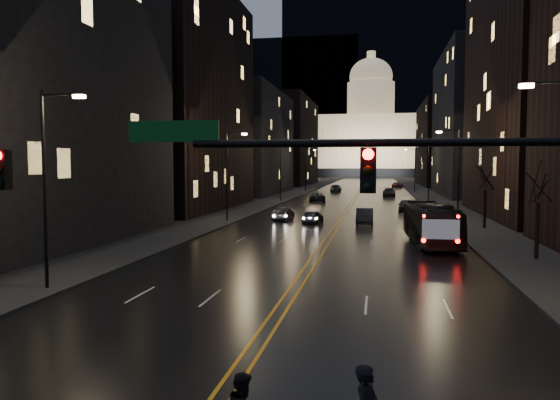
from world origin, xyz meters
The scene contains 32 objects.
road centered at (0.00, 130.00, 0.01)m, with size 20.00×320.00×0.02m, color black.
sidewalk_left centered at (-14.00, 130.00, 0.08)m, with size 8.00×320.00×0.16m, color black.
sidewalk_right centered at (14.00, 130.00, 0.08)m, with size 8.00×320.00×0.16m, color black.
center_line centered at (0.00, 130.00, 0.03)m, with size 0.62×320.00×0.01m, color orange.
building_left_near centered at (-21.00, 22.00, 11.00)m, with size 12.00×28.00×22.00m, color black.
building_left_mid centered at (-21.00, 54.00, 14.00)m, with size 12.00×30.00×28.00m, color black.
building_left_far centered at (-21.00, 92.00, 10.00)m, with size 12.00×34.00×20.00m, color black.
building_left_dist centered at (-21.00, 140.00, 12.00)m, with size 12.00×40.00×24.00m, color black.
building_right_tall centered at (21.00, 50.00, 19.00)m, with size 12.00×30.00×38.00m, color black.
building_right_mid centered at (21.00, 92.00, 13.00)m, with size 12.00×34.00×26.00m, color black.
building_right_dist centered at (21.00, 140.00, 11.00)m, with size 12.00×40.00×22.00m, color black.
mountain_ridge centered at (40.00, 380.00, 65.00)m, with size 520.00×60.00×130.00m, color black.
capitol centered at (0.00, 250.00, 17.15)m, with size 90.00×50.00×58.50m.
traffic_signal centered at (5.91, 0.00, 5.10)m, with size 17.29×0.45×7.00m.
streetlamp_left_near centered at (-10.81, 10.00, 5.08)m, with size 2.13×0.25×9.00m.
streetlamp_right_mid centered at (10.81, 40.00, 5.08)m, with size 2.13×0.25×9.00m.
streetlamp_left_mid centered at (-10.81, 40.00, 5.08)m, with size 2.13×0.25×9.00m.
streetlamp_right_far centered at (10.81, 70.00, 5.08)m, with size 2.13×0.25×9.00m.
streetlamp_left_far centered at (-10.81, 70.00, 5.08)m, with size 2.13×0.25×9.00m.
streetlamp_right_dist centered at (10.81, 100.00, 5.08)m, with size 2.13×0.25×9.00m.
streetlamp_left_dist centered at (-10.81, 100.00, 5.08)m, with size 2.13×0.25×9.00m.
tree_right_mid centered at (13.00, 22.00, 4.53)m, with size 2.40×2.40×6.65m.
tree_right_far centered at (13.00, 38.00, 4.53)m, with size 2.40×2.40×6.65m.
bus centered at (7.50, 27.88, 1.48)m, with size 2.49×10.63×2.96m, color black.
oncoming_car_a centered at (-2.50, 40.34, 0.67)m, with size 1.57×3.91×1.33m, color black.
oncoming_car_b centered at (-5.71, 42.26, 0.68)m, with size 1.43×4.11×1.35m, color black.
oncoming_car_c centered at (-5.42, 71.14, 0.73)m, with size 2.41×5.22×1.45m, color black.
oncoming_car_d centered at (-4.95, 102.63, 0.75)m, with size 2.11×5.20×1.51m, color black.
receding_car_a centered at (2.50, 40.48, 0.76)m, with size 1.61×4.62×1.52m, color black.
receding_car_b centered at (7.11, 54.16, 0.82)m, with size 1.94×4.82×1.64m, color black.
receding_car_c centered at (5.69, 85.63, 0.79)m, with size 2.21×5.44×1.58m, color black.
receding_car_d centered at (8.41, 124.00, 0.73)m, with size 2.42×5.24×1.46m, color black.
Camera 1 is at (3.71, -12.15, 5.73)m, focal length 35.00 mm.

